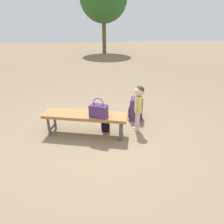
# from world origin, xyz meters

# --- Properties ---
(ground_plane) EXTENTS (40.00, 40.00, 0.00)m
(ground_plane) POSITION_xyz_m (0.00, 0.00, 0.00)
(ground_plane) COLOR #7F6B51
(ground_plane) RESTS_ON ground
(park_bench) EXTENTS (1.65, 0.71, 0.45)m
(park_bench) POSITION_xyz_m (-0.36, 0.11, 0.39)
(park_bench) COLOR #9E6B3D
(park_bench) RESTS_ON ground
(handbag) EXTENTS (0.36, 0.29, 0.37)m
(handbag) POSITION_xyz_m (-0.09, -0.02, 0.58)
(handbag) COLOR #4C2D66
(handbag) RESTS_ON park_bench
(child_standing) EXTENTS (0.19, 0.26, 0.95)m
(child_standing) POSITION_xyz_m (0.69, 0.22, 0.64)
(child_standing) COLOR #E5B2C6
(child_standing) RESTS_ON ground
(backpack_large) EXTENTS (0.35, 0.39, 0.58)m
(backpack_large) POSITION_xyz_m (0.75, 0.74, 0.29)
(backpack_large) COLOR #4C2D66
(backpack_large) RESTS_ON ground
(backpack_small) EXTENTS (0.18, 0.20, 0.29)m
(backpack_small) POSITION_xyz_m (0.03, 0.24, 0.14)
(backpack_small) COLOR black
(backpack_small) RESTS_ON ground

